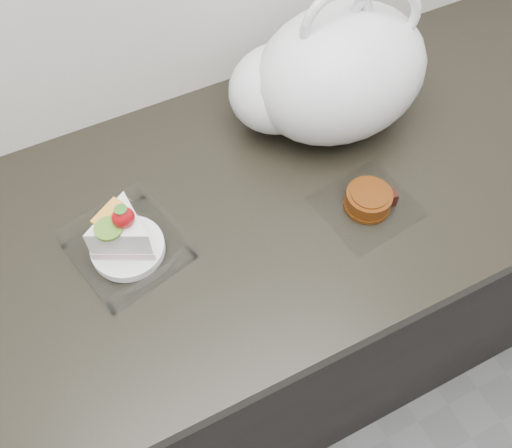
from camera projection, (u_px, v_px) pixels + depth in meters
counter at (225, 321)px, 1.39m from camera, size 2.04×0.64×0.90m
cake_tray at (125, 241)px, 0.94m from camera, size 0.20×0.20×0.13m
mooncake_wrap at (369, 201)px, 1.02m from camera, size 0.18×0.17×0.04m
plastic_bag at (328, 76)px, 1.04m from camera, size 0.40×0.32×0.31m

